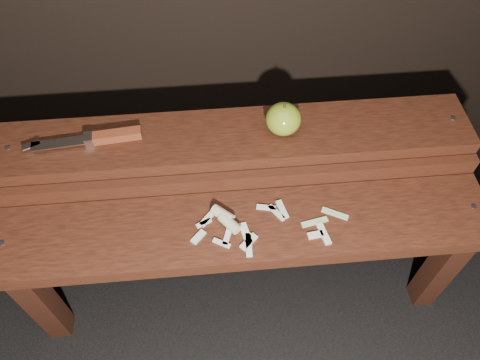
{
  "coord_description": "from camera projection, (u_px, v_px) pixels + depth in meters",
  "views": [
    {
      "loc": [
        -0.06,
        -0.62,
        1.37
      ],
      "look_at": [
        0.0,
        0.06,
        0.45
      ],
      "focal_mm": 35.0,
      "sensor_mm": 36.0,
      "label": 1
    }
  ],
  "objects": [
    {
      "name": "apple_scraps",
      "position": [
        243.0,
        223.0,
        1.1
      ],
      "size": [
        0.38,
        0.15,
        0.03
      ],
      "color": "beige",
      "rests_on": "bench_front_tier"
    },
    {
      "name": "knife",
      "position": [
        102.0,
        138.0,
        1.15
      ],
      "size": [
        0.29,
        0.05,
        0.03
      ],
      "color": "maroon",
      "rests_on": "bench_rear_tier"
    },
    {
      "name": "ground",
      "position": [
        242.0,
        280.0,
        1.47
      ],
      "size": [
        60.0,
        60.0,
        0.0
      ],
      "primitive_type": "plane",
      "color": "black"
    },
    {
      "name": "bench_front_tier",
      "position": [
        244.0,
        243.0,
        1.15
      ],
      "size": [
        1.2,
        0.2,
        0.42
      ],
      "color": "black",
      "rests_on": "ground"
    },
    {
      "name": "bench_rear_tier",
      "position": [
        236.0,
        156.0,
        1.24
      ],
      "size": [
        1.2,
        0.21,
        0.5
      ],
      "color": "black",
      "rests_on": "ground"
    },
    {
      "name": "apple",
      "position": [
        283.0,
        119.0,
        1.15
      ],
      "size": [
        0.09,
        0.09,
        0.09
      ],
      "color": "olive",
      "rests_on": "bench_rear_tier"
    }
  ]
}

